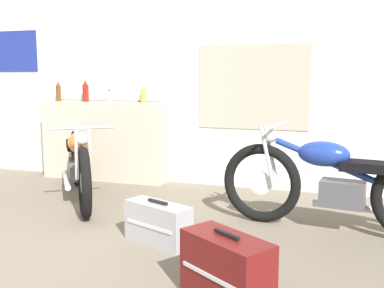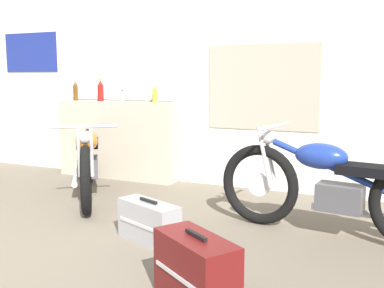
{
  "view_description": "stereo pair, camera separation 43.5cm",
  "coord_description": "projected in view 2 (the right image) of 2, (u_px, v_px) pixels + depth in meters",
  "views": [
    {
      "loc": [
        2.57,
        -2.28,
        1.34
      ],
      "look_at": [
        1.21,
        1.81,
        0.7
      ],
      "focal_mm": 42.0,
      "sensor_mm": 36.0,
      "label": 1
    },
    {
      "loc": [
        2.98,
        -2.12,
        1.34
      ],
      "look_at": [
        1.21,
        1.81,
        0.7
      ],
      "focal_mm": 42.0,
      "sensor_mm": 36.0,
      "label": 2
    }
  ],
  "objects": [
    {
      "name": "bottle_center",
      "position": [
        122.0,
        97.0,
        5.83
      ],
      "size": [
        0.06,
        0.06,
        0.16
      ],
      "color": "#B7B2A8",
      "rests_on": "sill_counter"
    },
    {
      "name": "bottle_leftmost",
      "position": [
        75.0,
        91.0,
        6.18
      ],
      "size": [
        0.06,
        0.06,
        0.29
      ],
      "color": "#5B3814",
      "rests_on": "sill_counter"
    },
    {
      "name": "wall_back",
      "position": [
        147.0,
        73.0,
        5.88
      ],
      "size": [
        10.0,
        0.07,
        2.8
      ],
      "color": "silver",
      "rests_on": "ground_plane"
    },
    {
      "name": "bottle_right_center",
      "position": [
        155.0,
        95.0,
        5.68
      ],
      "size": [
        0.07,
        0.07,
        0.23
      ],
      "color": "gold",
      "rests_on": "sill_counter"
    },
    {
      "name": "bottle_left_center",
      "position": [
        101.0,
        91.0,
        6.02
      ],
      "size": [
        0.08,
        0.08,
        0.3
      ],
      "color": "maroon",
      "rests_on": "sill_counter"
    },
    {
      "name": "hard_case_silver",
      "position": [
        149.0,
        222.0,
        3.68
      ],
      "size": [
        0.62,
        0.41,
        0.36
      ],
      "color": "#9E9EA3",
      "rests_on": "ground_plane"
    },
    {
      "name": "motorcycle_orange",
      "position": [
        87.0,
        160.0,
        5.04
      ],
      "size": [
        1.29,
        1.74,
        0.88
      ],
      "color": "black",
      "rests_on": "ground_plane"
    },
    {
      "name": "sill_counter",
      "position": [
        117.0,
        140.0,
        5.99
      ],
      "size": [
        1.69,
        0.28,
        1.02
      ],
      "color": "#B7AD99",
      "rests_on": "ground_plane"
    },
    {
      "name": "motorcycle_blue",
      "position": [
        332.0,
        187.0,
        3.75
      ],
      "size": [
        2.04,
        0.64,
        0.93
      ],
      "color": "black",
      "rests_on": "ground_plane"
    },
    {
      "name": "hard_case_darkred",
      "position": [
        196.0,
        271.0,
        2.65
      ],
      "size": [
        0.62,
        0.53,
        0.44
      ],
      "color": "maroon",
      "rests_on": "ground_plane"
    }
  ]
}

